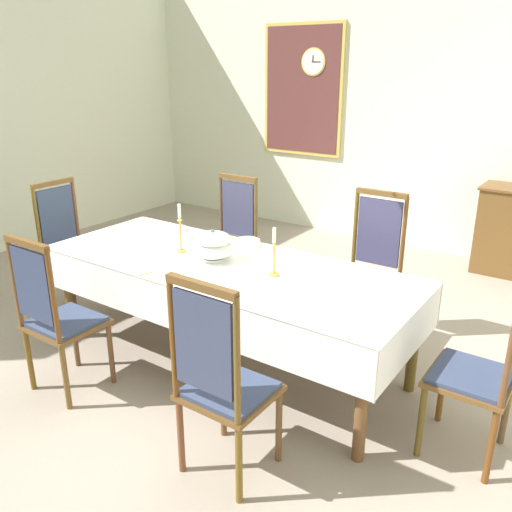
{
  "coord_description": "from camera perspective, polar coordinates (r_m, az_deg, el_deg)",
  "views": [
    {
      "loc": [
        2.13,
        -2.94,
        2.06
      ],
      "look_at": [
        0.2,
        -0.16,
        0.83
      ],
      "focal_mm": 37.37,
      "sensor_mm": 36.0,
      "label": 1
    }
  ],
  "objects": [
    {
      "name": "framed_painting",
      "position": [
        6.95,
        5.0,
        17.24
      ],
      "size": [
        1.1,
        0.05,
        1.58
      ],
      "color": "#D1B251"
    },
    {
      "name": "bowl_far_left",
      "position": [
        4.0,
        -0.96,
        1.48
      ],
      "size": [
        0.2,
        0.2,
        0.05
      ],
      "color": "silver",
      "rests_on": "tablecloth"
    },
    {
      "name": "chair_head_east",
      "position": [
        3.11,
        23.3,
        -10.95
      ],
      "size": [
        0.42,
        0.44,
        1.06
      ],
      "rotation": [
        0.0,
        0.0,
        1.57
      ],
      "color": "brown",
      "rests_on": "ground"
    },
    {
      "name": "bowl_near_left",
      "position": [
        4.17,
        -5.36,
        2.1
      ],
      "size": [
        0.18,
        0.18,
        0.04
      ],
      "color": "silver",
      "rests_on": "tablecloth"
    },
    {
      "name": "candlestick_east",
      "position": [
        3.4,
        1.94,
        -0.11
      ],
      "size": [
        0.07,
        0.07,
        0.32
      ],
      "color": "gold",
      "rests_on": "tablecloth"
    },
    {
      "name": "chair_south_b",
      "position": [
        2.73,
        -3.78,
        -13.07
      ],
      "size": [
        0.44,
        0.42,
        1.14
      ],
      "color": "brown",
      "rests_on": "ground"
    },
    {
      "name": "chair_north_a",
      "position": [
        4.79,
        -2.76,
        1.79
      ],
      "size": [
        0.44,
        0.42,
        1.13
      ],
      "rotation": [
        0.0,
        0.0,
        3.14
      ],
      "color": "brown",
      "rests_on": "ground"
    },
    {
      "name": "spoon_secondary",
      "position": [
        3.58,
        -10.66,
        -1.5
      ],
      "size": [
        0.04,
        0.18,
        0.01
      ],
      "rotation": [
        0.0,
        0.0,
        -0.15
      ],
      "color": "gold",
      "rests_on": "tablecloth"
    },
    {
      "name": "tablecloth",
      "position": [
        3.69,
        -3.33,
        -1.77
      ],
      "size": [
        2.68,
        1.03,
        0.3
      ],
      "color": "white",
      "rests_on": "dining_table"
    },
    {
      "name": "mounted_clock",
      "position": [
        6.86,
        6.24,
        19.96
      ],
      "size": [
        0.33,
        0.06,
        0.33
      ],
      "color": "#D1B251"
    },
    {
      "name": "back_wall",
      "position": [
        6.45,
        16.09,
        15.84
      ],
      "size": [
        7.26,
        0.08,
        3.38
      ],
      "primitive_type": "cube",
      "color": "silver",
      "rests_on": "ground"
    },
    {
      "name": "chair_head_west",
      "position": [
        4.94,
        -19.38,
        1.16
      ],
      "size": [
        0.42,
        0.44,
        1.12
      ],
      "rotation": [
        0.0,
        0.0,
        -1.57
      ],
      "color": "brown",
      "rests_on": "ground"
    },
    {
      "name": "candlestick_west",
      "position": [
        3.87,
        -8.1,
        2.46
      ],
      "size": [
        0.07,
        0.07,
        0.36
      ],
      "color": "gold",
      "rests_on": "tablecloth"
    },
    {
      "name": "dining_table",
      "position": [
        3.69,
        -3.33,
        -1.85
      ],
      "size": [
        2.66,
        1.01,
        0.76
      ],
      "color": "brown",
      "rests_on": "ground"
    },
    {
      "name": "bowl_near_right",
      "position": [
        3.49,
        -9.84,
        -1.77
      ],
      "size": [
        0.15,
        0.15,
        0.03
      ],
      "color": "silver",
      "rests_on": "tablecloth"
    },
    {
      "name": "ground",
      "position": [
        4.19,
        -0.97,
        -9.89
      ],
      "size": [
        7.26,
        6.19,
        0.04
      ],
      "primitive_type": "cube",
      "color": "gray"
    },
    {
      "name": "bowl_far_right",
      "position": [
        4.41,
        -8.44,
        2.93
      ],
      "size": [
        0.15,
        0.15,
        0.04
      ],
      "color": "silver",
      "rests_on": "tablecloth"
    },
    {
      "name": "spoon_primary",
      "position": [
        4.27,
        -6.42,
        2.23
      ],
      "size": [
        0.06,
        0.17,
        0.01
      ],
      "rotation": [
        0.0,
        0.0,
        0.25
      ],
      "color": "gold",
      "rests_on": "tablecloth"
    },
    {
      "name": "chair_south_a",
      "position": [
        3.63,
        -20.65,
        -5.88
      ],
      "size": [
        0.44,
        0.42,
        1.09
      ],
      "color": "brown",
      "rests_on": "ground"
    },
    {
      "name": "chair_north_b",
      "position": [
        4.16,
        12.1,
        -1.35
      ],
      "size": [
        0.44,
        0.42,
        1.17
      ],
      "rotation": [
        0.0,
        0.0,
        3.14
      ],
      "color": "brown",
      "rests_on": "ground"
    },
    {
      "name": "soup_tureen",
      "position": [
        3.69,
        -4.63,
        1.15
      ],
      "size": [
        0.28,
        0.28,
        0.23
      ],
      "color": "silver",
      "rests_on": "tablecloth"
    }
  ]
}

